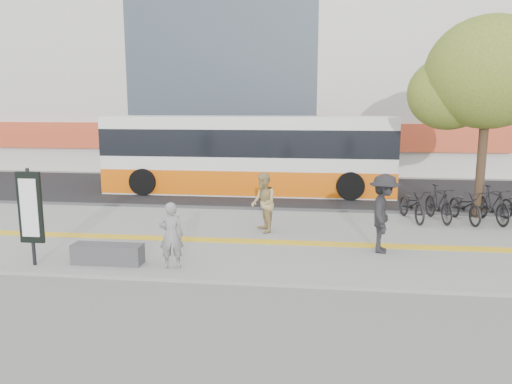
# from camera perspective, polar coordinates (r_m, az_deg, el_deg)

# --- Properties ---
(ground) EXTENTS (120.00, 120.00, 0.00)m
(ground) POSITION_cam_1_polar(r_m,az_deg,el_deg) (12.13, -3.04, -7.35)
(ground) COLOR slate
(ground) RESTS_ON ground
(sidewalk) EXTENTS (40.00, 7.00, 0.08)m
(sidewalk) POSITION_cam_1_polar(r_m,az_deg,el_deg) (13.54, -1.92, -5.30)
(sidewalk) COLOR slate
(sidewalk) RESTS_ON ground
(tactile_strip) EXTENTS (40.00, 0.45, 0.01)m
(tactile_strip) POSITION_cam_1_polar(r_m,az_deg,el_deg) (13.05, -2.26, -5.69)
(tactile_strip) COLOR yellow
(tactile_strip) RESTS_ON sidewalk
(street) EXTENTS (40.00, 8.00, 0.06)m
(street) POSITION_cam_1_polar(r_m,az_deg,el_deg) (20.81, 1.32, 0.13)
(street) COLOR black
(street) RESTS_ON ground
(curb) EXTENTS (40.00, 0.25, 0.14)m
(curb) POSITION_cam_1_polar(r_m,az_deg,el_deg) (16.90, -0.06, -2.07)
(curb) COLOR #333336
(curb) RESTS_ON ground
(bench) EXTENTS (1.60, 0.45, 0.45)m
(bench) POSITION_cam_1_polar(r_m,az_deg,el_deg) (11.69, -16.86, -6.90)
(bench) COLOR #333336
(bench) RESTS_ON sidewalk
(signboard) EXTENTS (0.55, 0.10, 2.20)m
(signboard) POSITION_cam_1_polar(r_m,az_deg,el_deg) (11.92, -24.77, -1.81)
(signboard) COLOR black
(signboard) RESTS_ON sidewalk
(street_tree) EXTENTS (4.40, 3.80, 6.31)m
(street_tree) POSITION_cam_1_polar(r_m,az_deg,el_deg) (17.02, 25.21, 12.13)
(street_tree) COLOR #312316
(street_tree) RESTS_ON sidewalk
(bus) EXTENTS (11.70, 2.78, 3.12)m
(bus) POSITION_cam_1_polar(r_m,az_deg,el_deg) (20.19, -0.90, 4.12)
(bus) COLOR silver
(bus) RESTS_ON street
(bicycle_row) EXTENTS (4.92, 2.02, 1.12)m
(bicycle_row) POSITION_cam_1_polar(r_m,az_deg,el_deg) (16.43, 24.37, -1.41)
(bicycle_row) COLOR black
(bicycle_row) RESTS_ON sidewalk
(seated_woman) EXTENTS (0.60, 0.46, 1.48)m
(seated_woman) POSITION_cam_1_polar(r_m,az_deg,el_deg) (10.93, -9.83, -4.97)
(seated_woman) COLOR black
(seated_woman) RESTS_ON sidewalk
(pedestrian_tan) EXTENTS (0.89, 0.99, 1.69)m
(pedestrian_tan) POSITION_cam_1_polar(r_m,az_deg,el_deg) (13.76, 0.87, -1.24)
(pedestrian_tan) COLOR tan
(pedestrian_tan) RESTS_ON sidewalk
(pedestrian_dark) EXTENTS (0.92, 1.35, 1.93)m
(pedestrian_dark) POSITION_cam_1_polar(r_m,az_deg,el_deg) (12.26, 14.62, -2.42)
(pedestrian_dark) COLOR black
(pedestrian_dark) RESTS_ON sidewalk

